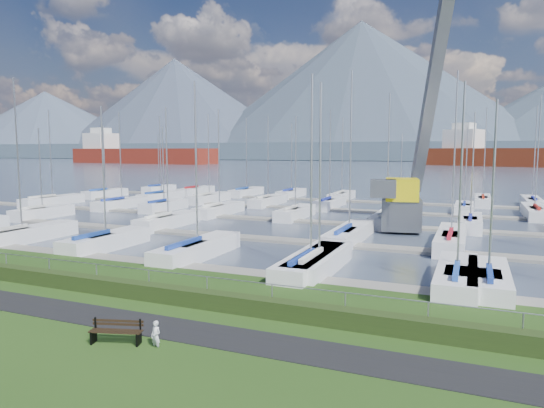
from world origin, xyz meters
The scene contains 13 objects.
path centered at (0.00, -3.00, 0.01)m, with size 160.00×2.00×0.04m, color black.
water centered at (0.00, 260.00, -0.40)m, with size 800.00×540.00×0.20m, color #404B5E.
hedge centered at (0.00, -0.40, 0.35)m, with size 80.00×0.70×0.70m, color #243513.
fence centered at (0.00, 0.00, 1.20)m, with size 0.04×0.04×80.00m, color #93979B.
foothill centered at (0.00, 330.00, 6.00)m, with size 900.00×80.00×12.00m, color #455664.
mountains centered at (7.35, 404.62, 46.68)m, with size 1190.00×360.00×115.00m.
docks centered at (0.00, 26.00, -0.22)m, with size 90.00×41.60×0.25m.
bench_right centered at (1.30, -4.87, 0.42)m, with size 1.84×0.92×0.85m.
person centered at (2.71, -4.61, 0.52)m, with size 0.38×0.25×1.05m, color silver.
crane centered at (7.24, 25.17, 5.33)m, with size 6.54×13.20×22.35m.
cargo_ship_west centered at (-154.96, 194.84, 3.67)m, with size 88.00×27.24×21.50m.
cargo_ship_mid centered at (35.22, 212.20, 3.55)m, with size 98.00×52.79×21.50m.
sailboat_fleet centered at (-0.12, 27.65, 5.36)m, with size 76.33×49.77×12.86m.
Camera 1 is at (12.28, -17.48, 6.54)m, focal length 32.00 mm.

